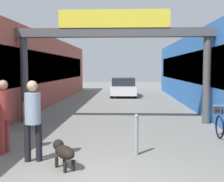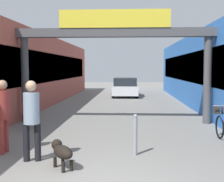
% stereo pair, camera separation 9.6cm
% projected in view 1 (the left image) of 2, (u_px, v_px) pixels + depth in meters
% --- Properties ---
extents(storefront_left, '(3.00, 26.00, 3.71)m').
position_uv_depth(storefront_left, '(16.00, 71.00, 15.67)').
color(storefront_left, '#B25142').
rests_on(storefront_left, ground_plane).
extents(storefront_right, '(3.00, 26.00, 3.71)m').
position_uv_depth(storefront_right, '(222.00, 71.00, 15.19)').
color(storefront_right, blue).
rests_on(storefront_right, ground_plane).
extents(arcade_sign_gateway, '(7.40, 0.47, 4.09)m').
position_uv_depth(arcade_sign_gateway, '(114.00, 44.00, 11.29)').
color(arcade_sign_gateway, '#4C4C4F').
rests_on(arcade_sign_gateway, ground_plane).
extents(pedestrian_with_dog, '(0.40, 0.40, 1.75)m').
position_uv_depth(pedestrian_with_dog, '(33.00, 115.00, 6.69)').
color(pedestrian_with_dog, black).
rests_on(pedestrian_with_dog, ground_plane).
extents(pedestrian_companion, '(0.35, 0.38, 1.74)m').
position_uv_depth(pedestrian_companion, '(4.00, 112.00, 7.30)').
color(pedestrian_companion, '#99332D').
rests_on(pedestrian_companion, ground_plane).
extents(dog_on_leash, '(0.65, 0.75, 0.55)m').
position_uv_depth(dog_on_leash, '(63.00, 152.00, 6.25)').
color(dog_on_leash, black).
rests_on(dog_on_leash, ground_plane).
extents(bollard_post_metal, '(0.10, 0.10, 0.96)m').
position_uv_depth(bollard_post_metal, '(136.00, 134.00, 7.21)').
color(bollard_post_metal, gray).
rests_on(bollard_post_metal, ground_plane).
extents(cafe_chair_wood_nearer, '(0.44, 0.44, 0.89)m').
position_uv_depth(cafe_chair_wood_nearer, '(28.00, 112.00, 10.43)').
color(cafe_chair_wood_nearer, gray).
rests_on(cafe_chair_wood_nearer, ground_plane).
extents(parked_car_white, '(1.84, 4.02, 1.33)m').
position_uv_depth(parked_car_white, '(123.00, 87.00, 22.19)').
color(parked_car_white, silver).
rests_on(parked_car_white, ground_plane).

